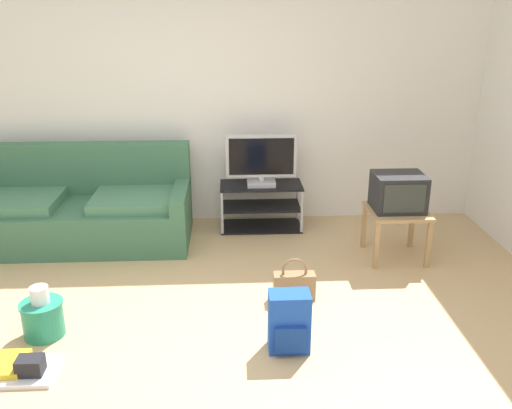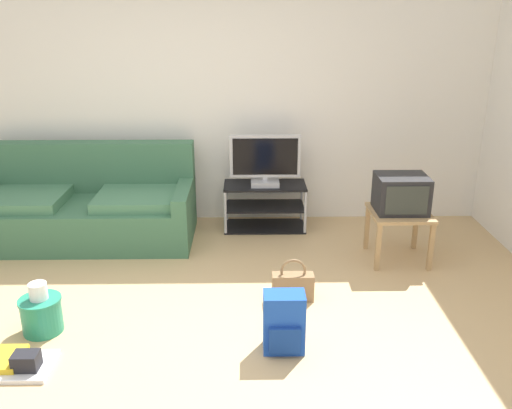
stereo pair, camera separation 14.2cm
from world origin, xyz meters
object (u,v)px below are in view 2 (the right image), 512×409
Objects in this scene: couch at (85,208)px; side_table at (399,219)px; handbag at (293,285)px; backpack at (284,323)px; tv_stand at (265,206)px; flat_tv at (265,161)px; floor_tray at (16,363)px; cleaning_bucket at (41,312)px; crt_tv at (401,194)px.

couch is 3.02m from side_table.
side_table reaches higher than handbag.
backpack is 0.69m from handbag.
side_table is at bearing -33.51° from tv_stand.
handbag is (0.12, 0.68, -0.09)m from backpack.
flat_tv is at bearing 96.65° from handbag.
couch is 6.07× the size of handbag.
handbag reaches higher than floor_tray.
couch is 2.35m from handbag.
floor_tray is at bearing -125.03° from tv_stand.
cleaning_bucket reaches higher than floor_tray.
tv_stand is 1.88× the size of crt_tv.
couch is 4.71× the size of floor_tray.
flat_tv is 1.87× the size of cleaning_bucket.
cleaning_bucket is (-2.83, -1.16, -0.24)m from side_table.
handbag is (-1.01, -0.75, -0.51)m from crt_tv.
floor_tray is (0.12, -2.14, -0.28)m from couch.
side_table is 1.28m from handbag.
cleaning_bucket is (-2.83, -1.17, -0.47)m from crt_tv.
crt_tv is 1.86m from backpack.
flat_tv is 2.97m from floor_tray.
flat_tv is 1.40m from crt_tv.
flat_tv is 1.62m from handbag.
crt_tv is at bearing 90.00° from side_table.
backpack reaches higher than floor_tray.
floor_tray is (-1.67, -2.36, -0.69)m from flat_tv.
handbag is at bearing -83.45° from tv_stand.
crt_tv is 0.99× the size of floor_tray.
flat_tv is 1.58× the size of floor_tray.
crt_tv reaches higher than handbag.
tv_stand is at bearing 90.00° from flat_tv.
crt_tv is at bearing -32.97° from tv_stand.
backpack is at bearing 6.12° from floor_tray.
crt_tv reaches higher than floor_tray.
side_table is 0.24m from crt_tv.
couch is 1.72m from cleaning_bucket.
crt_tv is 3.10m from cleaning_bucket.
backpack is (0.06, -2.17, -0.52)m from flat_tv.
flat_tv is at bearing 49.44° from cleaning_bucket.
backpack reaches higher than handbag.
flat_tv is 1.36× the size of side_table.
crt_tv is 1.28× the size of handbag.
side_table is 1.38× the size of cleaning_bucket.
tv_stand is 2.41× the size of handbag.
side_table reaches higher than cleaning_bucket.
crt_tv reaches higher than backpack.
floor_tray is at bearing -150.57° from crt_tv.
tv_stand is 2.55m from cleaning_bucket.
cleaning_bucket is at bearing -157.76° from side_table.
floor_tray is (-2.85, -1.61, -0.59)m from crt_tv.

